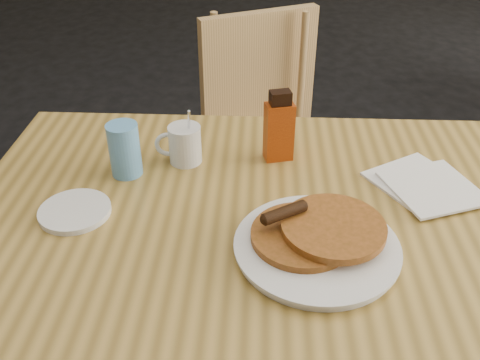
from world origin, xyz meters
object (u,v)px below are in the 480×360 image
coffee_mug (184,144)px  blue_tumbler (125,150)px  main_table (274,229)px  chair_main_far (259,128)px  syrup_bottle (279,128)px  pancake_plate (317,241)px

coffee_mug → blue_tumbler: size_ratio=1.15×
main_table → chair_main_far: size_ratio=1.51×
main_table → syrup_bottle: bearing=83.8°
chair_main_far → syrup_bottle: size_ratio=5.38×
syrup_bottle → main_table: bearing=-107.0°
chair_main_far → pancake_plate: bearing=-108.2°
main_table → blue_tumbler: bearing=153.9°
pancake_plate → coffee_mug: 0.41m
syrup_bottle → blue_tumbler: (-0.34, -0.06, -0.02)m
blue_tumbler → main_table: bearing=-26.1°
pancake_plate → coffee_mug: size_ratio=2.17×
main_table → syrup_bottle: syrup_bottle is taller
main_table → pancake_plate: pancake_plate is taller
chair_main_far → syrup_bottle: bearing=-110.7°
syrup_bottle → pancake_plate: bearing=-92.9°
chair_main_far → syrup_bottle: (0.01, -0.53, 0.29)m
coffee_mug → syrup_bottle: bearing=20.1°
chair_main_far → syrup_bottle: 0.60m
main_table → coffee_mug: 0.29m
blue_tumbler → pancake_plate: bearing=-34.6°
chair_main_far → blue_tumbler: chair_main_far is taller
coffee_mug → chair_main_far: bearing=86.8°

